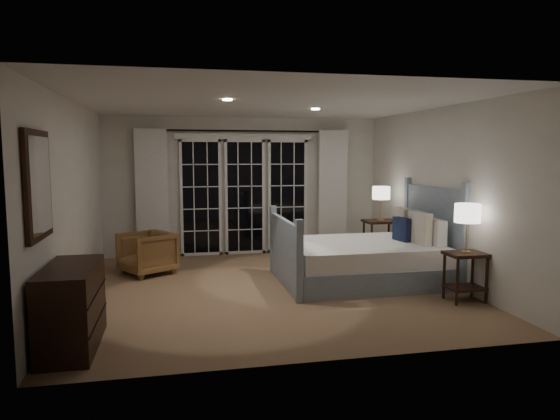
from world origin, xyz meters
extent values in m
plane|color=#866548|center=(0.00, 0.00, 0.00)|extent=(5.00, 5.00, 0.00)
plane|color=silver|center=(0.00, 0.00, 2.50)|extent=(5.00, 5.00, 0.00)
cube|color=beige|center=(-2.50, 0.00, 1.25)|extent=(0.02, 5.00, 2.50)
cube|color=beige|center=(2.50, 0.00, 1.25)|extent=(0.02, 5.00, 2.50)
cube|color=beige|center=(0.00, 2.50, 1.25)|extent=(5.00, 0.02, 2.50)
cube|color=beige|center=(0.00, -2.50, 1.25)|extent=(5.00, 0.02, 2.50)
cube|color=black|center=(-0.80, 2.47, 1.05)|extent=(0.66, 0.02, 2.02)
cube|color=black|center=(0.00, 2.47, 1.05)|extent=(0.66, 0.02, 2.02)
cube|color=black|center=(0.80, 2.47, 1.05)|extent=(0.66, 0.02, 2.02)
cube|color=white|center=(0.00, 2.46, 2.15)|extent=(2.50, 0.04, 0.10)
cylinder|color=black|center=(0.00, 2.40, 2.25)|extent=(3.50, 0.03, 0.03)
cube|color=silver|center=(-1.65, 2.38, 1.15)|extent=(0.55, 0.10, 2.25)
cube|color=silver|center=(1.65, 2.38, 1.15)|extent=(0.55, 0.10, 2.25)
cylinder|color=white|center=(0.80, 0.60, 2.49)|extent=(0.12, 0.12, 0.01)
cylinder|color=white|center=(-0.60, -0.40, 2.49)|extent=(0.12, 0.12, 0.01)
cube|color=#8799A3|center=(1.35, 0.09, 0.16)|extent=(2.13, 1.66, 0.31)
cube|color=white|center=(1.35, 0.09, 0.44)|extent=(2.07, 1.60, 0.26)
cube|color=#8799A3|center=(2.48, 0.09, 0.68)|extent=(0.06, 1.66, 1.35)
cube|color=#8799A3|center=(0.22, 0.09, 0.47)|extent=(0.06, 1.66, 0.94)
cube|color=white|center=(2.28, -0.23, 0.75)|extent=(0.14, 0.60, 0.36)
cube|color=white|center=(2.28, 0.41, 0.75)|extent=(0.14, 0.60, 0.36)
cube|color=beige|center=(2.12, -0.19, 0.80)|extent=(0.16, 0.46, 0.45)
cube|color=beige|center=(2.12, 0.37, 0.80)|extent=(0.16, 0.46, 0.45)
cube|color=#151D3A|center=(1.98, 0.09, 0.74)|extent=(0.15, 0.35, 0.34)
cube|color=black|center=(2.27, -1.10, 0.60)|extent=(0.47, 0.38, 0.04)
cube|color=black|center=(2.27, -1.10, 0.17)|extent=(0.44, 0.34, 0.03)
cylinder|color=black|center=(2.07, -1.25, 0.29)|extent=(0.04, 0.04, 0.59)
cylinder|color=black|center=(2.47, -1.25, 0.29)|extent=(0.04, 0.04, 0.59)
cylinder|color=black|center=(2.07, -0.95, 0.29)|extent=(0.04, 0.04, 0.59)
cylinder|color=black|center=(2.47, -0.95, 0.29)|extent=(0.04, 0.04, 0.59)
cube|color=black|center=(2.17, 1.32, 0.69)|extent=(0.55, 0.44, 0.04)
cube|color=black|center=(2.17, 1.32, 0.20)|extent=(0.50, 0.40, 0.03)
cylinder|color=black|center=(1.94, 1.14, 0.34)|extent=(0.04, 0.04, 0.68)
cylinder|color=black|center=(2.40, 1.14, 0.34)|extent=(0.04, 0.04, 0.68)
cylinder|color=black|center=(1.94, 1.49, 0.34)|extent=(0.04, 0.04, 0.68)
cylinder|color=black|center=(2.40, 1.49, 0.34)|extent=(0.04, 0.04, 0.68)
cylinder|color=tan|center=(2.27, -1.10, 0.63)|extent=(0.12, 0.12, 0.02)
cylinder|color=tan|center=(2.27, -1.10, 0.82)|extent=(0.02, 0.02, 0.36)
cylinder|color=white|center=(2.27, -1.10, 1.11)|extent=(0.32, 0.32, 0.23)
cylinder|color=tan|center=(2.17, 1.32, 0.72)|extent=(0.12, 0.12, 0.02)
cylinder|color=tan|center=(2.17, 1.32, 0.90)|extent=(0.02, 0.02, 0.34)
cylinder|color=white|center=(2.17, 1.32, 1.18)|extent=(0.30, 0.30, 0.22)
imported|color=brown|center=(-1.69, 1.18, 0.33)|extent=(0.98, 0.97, 0.65)
cube|color=black|center=(-2.23, -1.70, 0.39)|extent=(0.46, 1.11, 0.79)
cube|color=black|center=(-1.99, -1.70, 0.26)|extent=(0.01, 1.09, 0.01)
cube|color=black|center=(-1.99, -1.70, 0.52)|extent=(0.01, 1.09, 0.01)
cube|color=black|center=(-2.47, -1.70, 1.55)|extent=(0.04, 0.85, 1.00)
cube|color=white|center=(-2.44, -1.70, 1.55)|extent=(0.01, 0.73, 0.88)
camera|label=1|loc=(-1.25, -6.58, 1.83)|focal=32.00mm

